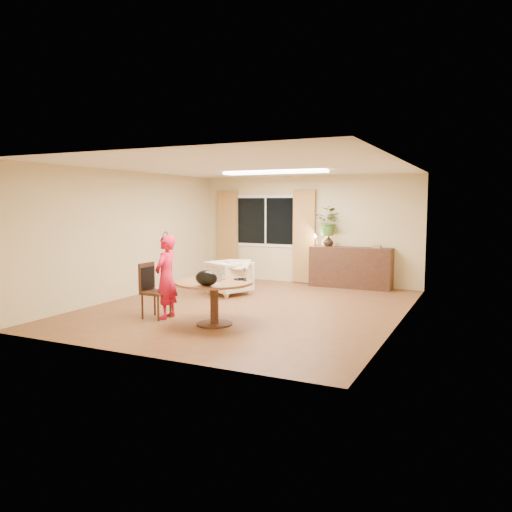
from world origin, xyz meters
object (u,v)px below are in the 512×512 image
(armchair, at_px, (229,278))
(child, at_px, (166,277))
(dining_table, at_px, (214,291))
(dining_chair, at_px, (156,291))
(sideboard, at_px, (351,267))

(armchair, bearing_deg, child, 115.69)
(dining_table, distance_m, armchair, 2.70)
(dining_table, relative_size, dining_chair, 1.32)
(dining_table, bearing_deg, armchair, 113.22)
(dining_chair, bearing_deg, dining_table, 2.15)
(dining_chair, height_order, sideboard, sideboard)
(dining_table, height_order, dining_chair, dining_chair)
(dining_table, height_order, child, child)
(child, relative_size, sideboard, 0.75)
(dining_chair, bearing_deg, child, 28.47)
(armchair, distance_m, sideboard, 2.89)
(dining_chair, distance_m, armchair, 2.49)
(dining_table, xyz_separation_m, dining_chair, (-1.12, -0.01, -0.08))
(sideboard, bearing_deg, dining_table, -103.43)
(sideboard, bearing_deg, armchair, -137.30)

